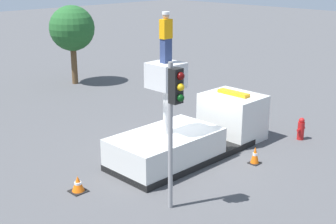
% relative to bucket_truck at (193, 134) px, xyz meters
% --- Properties ---
extents(ground_plane, '(120.00, 120.00, 0.00)m').
position_rel_bucket_truck_xyz_m(ground_plane, '(-0.56, 0.00, -0.78)').
color(ground_plane, '#4C4C4F').
extents(bucket_truck, '(7.02, 2.45, 3.83)m').
position_rel_bucket_truck_xyz_m(bucket_truck, '(0.00, 0.00, 0.00)').
color(bucket_truck, black).
rests_on(bucket_truck, ground).
extents(worker, '(0.40, 0.26, 1.75)m').
position_rel_bucket_truck_xyz_m(worker, '(-1.49, 0.00, 3.93)').
color(worker, navy).
rests_on(worker, bucket_truck).
extents(traffic_light_pole, '(0.34, 0.57, 4.52)m').
position_rel_bucket_truck_xyz_m(traffic_light_pole, '(-3.68, -2.55, 2.43)').
color(traffic_light_pole, gray).
rests_on(traffic_light_pole, ground).
extents(fire_hydrant, '(0.52, 0.28, 0.96)m').
position_rel_bucket_truck_xyz_m(fire_hydrant, '(4.35, -2.19, -0.31)').
color(fire_hydrant, red).
rests_on(fire_hydrant, ground).
extents(traffic_cone_rear, '(0.53, 0.53, 0.55)m').
position_rel_bucket_truck_xyz_m(traffic_cone_rear, '(-5.09, 0.45, -0.53)').
color(traffic_cone_rear, black).
rests_on(traffic_cone_rear, ground).
extents(traffic_cone_curbside, '(0.40, 0.40, 0.67)m').
position_rel_bucket_truck_xyz_m(traffic_cone_curbside, '(0.89, -2.29, -0.47)').
color(traffic_cone_curbside, black).
rests_on(traffic_cone_curbside, ground).
extents(tree_right_bg, '(2.73, 2.73, 4.80)m').
position_rel_bucket_truck_xyz_m(tree_right_bg, '(3.15, 12.78, 2.61)').
color(tree_right_bg, brown).
rests_on(tree_right_bg, ground).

